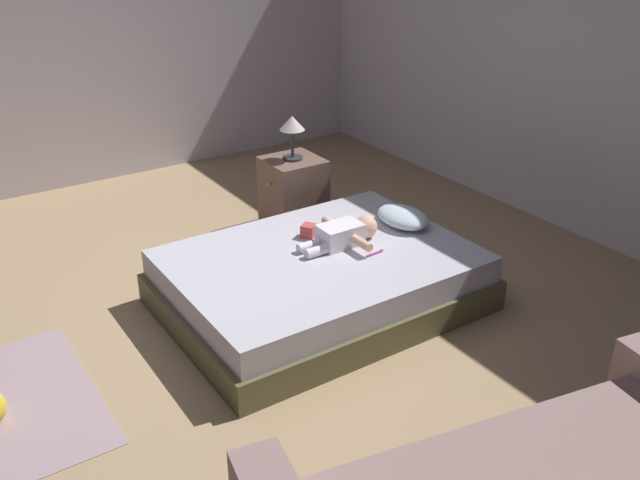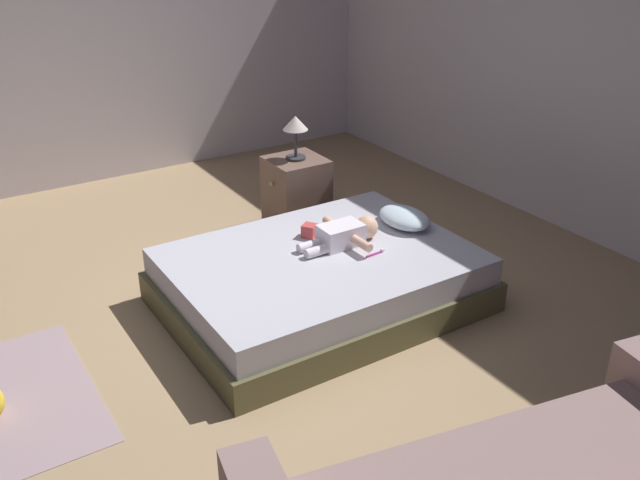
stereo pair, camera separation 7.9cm
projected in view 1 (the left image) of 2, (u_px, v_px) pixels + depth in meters
The scene contains 11 objects.
ground_plane at pixel (226, 326), 4.34m from camera, with size 8.00×8.00×0.00m, color tan.
wall_behind_bed at pixel (573, 49), 5.22m from camera, with size 8.00×0.12×2.77m, color silver.
wall_side at pixel (59, 31), 5.97m from camera, with size 0.12×6.00×2.77m, color silver.
bed at pixel (320, 280), 4.49m from camera, with size 1.42×1.94×0.37m.
pillow at pixel (403, 217), 4.78m from camera, with size 0.42×0.29×0.12m.
baby at pixel (345, 234), 4.51m from camera, with size 0.52×0.58×0.15m.
toothbrush at pixel (376, 253), 4.40m from camera, with size 0.02×0.14×0.02m.
nightstand at pixel (293, 193), 5.55m from camera, with size 0.42×0.45×0.58m.
lamp at pixel (292, 127), 5.31m from camera, with size 0.19×0.19×0.35m.
rug at pixel (1, 409), 3.62m from camera, with size 1.23×0.93×0.01m.
toy_block at pixel (309, 231), 4.61m from camera, with size 0.12×0.12×0.09m.
Camera 1 is at (3.38, -1.54, 2.39)m, focal length 38.96 mm.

